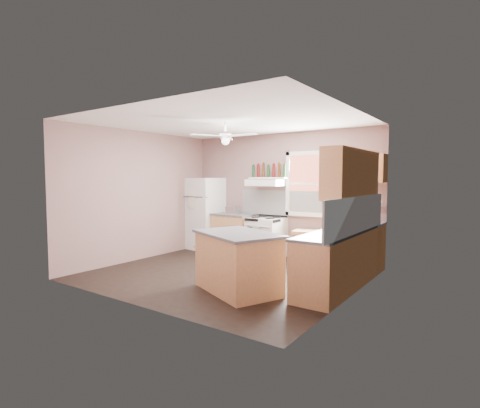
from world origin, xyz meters
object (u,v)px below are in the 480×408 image
Objects in this scene: toaster at (232,210)px; stove at (266,237)px; refrigerator at (205,214)px; island at (238,263)px; cart at (310,247)px.

toaster is 1.03m from stove.
refrigerator is 3.55m from island.
toaster is 0.42× the size of cart.
toaster is at bearing 170.96° from cart.
stove is at bearing 5.96° from refrigerator.
cart is at bearing -4.57° from toaster.
refrigerator reaches higher than cart.
cart is 0.52× the size of island.
cart is (1.07, -0.06, -0.10)m from stove.
stove reaches higher than cart.
toaster is 0.22× the size of island.
refrigerator reaches higher than island.
refrigerator is 2.00× the size of stove.
island is (1.79, -2.30, -0.56)m from toaster.
island is at bearing -57.37° from toaster.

